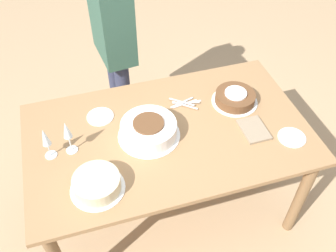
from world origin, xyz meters
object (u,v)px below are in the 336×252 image
object	(u,v)px
wine_glass_far	(67,132)
cake_back_decorated	(97,184)
cake_front_chocolate	(235,98)
cake_center_white	(149,130)
person_cutting	(113,33)
wine_glass_near	(45,139)

from	to	relation	value
wine_glass_far	cake_back_decorated	bearing A→B (deg)	107.71
cake_front_chocolate	cake_back_decorated	size ratio (longest dim) A/B	1.03
cake_center_white	person_cutting	distance (m)	0.88
cake_center_white	person_cutting	size ratio (longest dim) A/B	0.23
person_cutting	wine_glass_far	bearing A→B (deg)	-32.12
wine_glass_near	person_cutting	bearing A→B (deg)	-121.62
wine_glass_near	person_cutting	size ratio (longest dim) A/B	0.13
wine_glass_near	wine_glass_far	distance (m)	0.12
person_cutting	cake_center_white	bearing A→B (deg)	-4.70
cake_center_white	wine_glass_far	xyz separation A→B (m)	(0.44, -0.02, 0.10)
cake_center_white	wine_glass_near	bearing A→B (deg)	-1.23
cake_back_decorated	person_cutting	distance (m)	1.21
wine_glass_near	wine_glass_far	size ratio (longest dim) A/B	0.94
cake_back_decorated	wine_glass_near	distance (m)	0.37
wine_glass_near	person_cutting	distance (m)	1.02
wine_glass_near	wine_glass_far	world-z (taller)	wine_glass_far
cake_center_white	wine_glass_far	size ratio (longest dim) A/B	1.64
cake_back_decorated	wine_glass_near	size ratio (longest dim) A/B	1.36
cake_center_white	wine_glass_near	world-z (taller)	wine_glass_near
wine_glass_far	cake_front_chocolate	bearing A→B (deg)	-174.11
wine_glass_near	cake_front_chocolate	bearing A→B (deg)	-174.49
cake_front_chocolate	person_cutting	world-z (taller)	person_cutting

